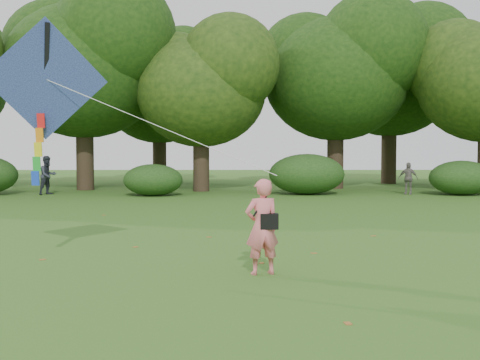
{
  "coord_description": "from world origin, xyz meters",
  "views": [
    {
      "loc": [
        -0.33,
        -9.81,
        2.12
      ],
      "look_at": [
        -0.23,
        2.0,
        1.5
      ],
      "focal_mm": 45.0,
      "sensor_mm": 36.0,
      "label": 1
    }
  ],
  "objects_px": {
    "bystander_left": "(48,175)",
    "man_kite_flyer": "(262,227)",
    "flying_kite": "(46,82)",
    "bystander_right": "(408,178)"
  },
  "relations": [
    {
      "from": "bystander_left",
      "to": "man_kite_flyer",
      "type": "bearing_deg",
      "value": -115.46
    },
    {
      "from": "bystander_left",
      "to": "flying_kite",
      "type": "bearing_deg",
      "value": -125.41
    },
    {
      "from": "man_kite_flyer",
      "to": "bystander_left",
      "type": "bearing_deg",
      "value": -79.39
    },
    {
      "from": "man_kite_flyer",
      "to": "bystander_right",
      "type": "xyz_separation_m",
      "value": [
        7.57,
        17.66,
        -0.06
      ]
    },
    {
      "from": "man_kite_flyer",
      "to": "flying_kite",
      "type": "relative_size",
      "value": 0.31
    },
    {
      "from": "man_kite_flyer",
      "to": "bystander_right",
      "type": "bearing_deg",
      "value": -129.79
    },
    {
      "from": "man_kite_flyer",
      "to": "flying_kite",
      "type": "xyz_separation_m",
      "value": [
        -3.84,
        0.83,
        2.5
      ]
    },
    {
      "from": "bystander_left",
      "to": "bystander_right",
      "type": "distance_m",
      "value": 16.63
    },
    {
      "from": "man_kite_flyer",
      "to": "flying_kite",
      "type": "distance_m",
      "value": 4.66
    },
    {
      "from": "man_kite_flyer",
      "to": "flying_kite",
      "type": "bearing_deg",
      "value": -28.82
    }
  ]
}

